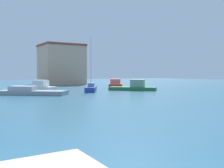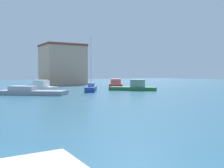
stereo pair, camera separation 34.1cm
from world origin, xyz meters
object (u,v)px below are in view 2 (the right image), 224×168
at_px(sailboat_blue_near_pier, 91,88).
at_px(motorboat_white_distant_east, 39,87).
at_px(motorboat_grey_mid_harbor, 30,92).
at_px(motorboat_green_inner_mooring, 134,87).
at_px(motorboat_red_center_channel, 116,85).

bearing_deg(sailboat_blue_near_pier, motorboat_white_distant_east, 139.13).
bearing_deg(motorboat_grey_mid_harbor, motorboat_white_distant_east, 66.68).
relative_size(motorboat_grey_mid_harbor, motorboat_green_inner_mooring, 1.22).
height_order(sailboat_blue_near_pier, motorboat_white_distant_east, sailboat_blue_near_pier).
distance_m(sailboat_blue_near_pier, motorboat_white_distant_east, 7.90).
height_order(sailboat_blue_near_pier, motorboat_green_inner_mooring, sailboat_blue_near_pier).
relative_size(motorboat_grey_mid_harbor, motorboat_red_center_channel, 1.18).
relative_size(sailboat_blue_near_pier, motorboat_green_inner_mooring, 1.19).
bearing_deg(motorboat_red_center_channel, sailboat_blue_near_pier, -143.97).
height_order(motorboat_grey_mid_harbor, motorboat_green_inner_mooring, motorboat_green_inner_mooring).
distance_m(motorboat_grey_mid_harbor, motorboat_red_center_channel, 17.49).
bearing_deg(motorboat_red_center_channel, motorboat_green_inner_mooring, -97.10).
distance_m(motorboat_grey_mid_harbor, motorboat_white_distant_east, 6.85).
xyz_separation_m(motorboat_green_inner_mooring, motorboat_red_center_channel, (0.83, 6.65, 0.08)).
relative_size(motorboat_white_distant_east, motorboat_green_inner_mooring, 0.91).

